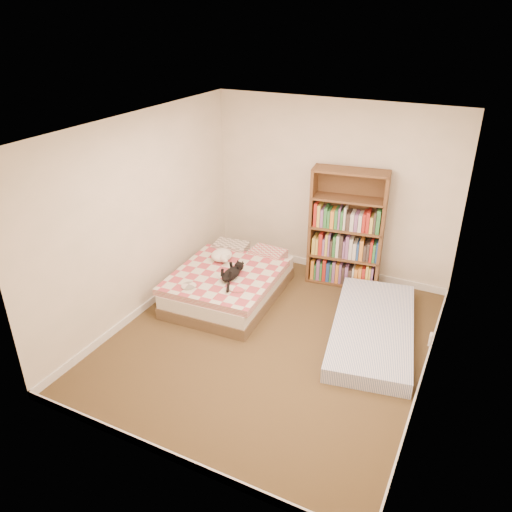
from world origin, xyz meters
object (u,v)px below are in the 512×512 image
at_px(bed, 231,282).
at_px(white_dog, 222,255).
at_px(bookshelf, 346,244).
at_px(black_cat, 233,273).
at_px(floor_mattress, 373,329).

bearing_deg(bed, white_dog, 141.80).
distance_m(bookshelf, black_cat, 1.68).
distance_m(bookshelf, floor_mattress, 1.43).
height_order(bookshelf, black_cat, bookshelf).
distance_m(black_cat, white_dog, 0.51).
distance_m(bed, black_cat, 0.37).
relative_size(bed, black_cat, 2.81).
bearing_deg(black_cat, bookshelf, 49.32).
bearing_deg(bookshelf, bed, -147.11).
height_order(bed, floor_mattress, bed).
height_order(bookshelf, floor_mattress, bookshelf).
distance_m(floor_mattress, white_dog, 2.23).
xyz_separation_m(floor_mattress, white_dog, (-2.19, 0.21, 0.41)).
relative_size(bookshelf, black_cat, 2.57).
relative_size(floor_mattress, white_dog, 6.29).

